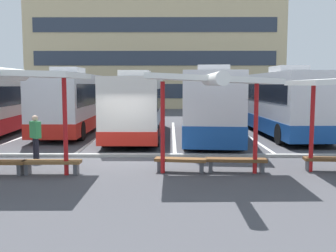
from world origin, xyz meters
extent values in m
plane|color=#47474C|center=(0.00, 0.00, 0.00)|extent=(160.00, 160.00, 0.00)
cube|color=#D1BC8C|center=(0.00, 36.98, 9.50)|extent=(30.56, 11.89, 19.00)
cube|color=#2D3847|center=(0.00, 31.01, 2.09)|extent=(28.12, 0.08, 1.67)
cube|color=#2D3847|center=(0.00, 31.01, 5.89)|extent=(28.12, 0.08, 1.67)
cube|color=#2D3847|center=(0.00, 31.01, 9.69)|extent=(28.12, 0.08, 1.67)
cube|color=black|center=(-8.35, 11.63, 2.14)|extent=(2.21, 0.22, 1.81)
cylinder|color=black|center=(-7.09, 10.14, 0.50)|extent=(0.36, 1.02, 1.00)
cube|color=silver|center=(-3.86, 8.65, 1.85)|extent=(2.66, 10.68, 3.14)
cube|color=red|center=(-3.86, 8.65, 0.64)|extent=(2.70, 10.72, 0.73)
cube|color=black|center=(-3.86, 8.65, 2.29)|extent=(2.68, 9.83, 1.15)
cube|color=black|center=(-3.96, 13.94, 2.22)|extent=(2.17, 0.12, 1.88)
cube|color=silver|center=(-3.83, 7.32, 3.60)|extent=(1.52, 2.23, 0.36)
cylinder|color=black|center=(-5.06, 12.35, 0.50)|extent=(0.32, 1.01, 1.00)
cylinder|color=black|center=(-2.80, 12.39, 0.50)|extent=(0.32, 1.01, 1.00)
cylinder|color=black|center=(-4.91, 4.91, 0.50)|extent=(0.32, 1.01, 1.00)
cylinder|color=black|center=(-2.65, 4.96, 0.50)|extent=(0.32, 1.01, 1.00)
cube|color=silver|center=(0.05, 7.05, 1.73)|extent=(2.55, 11.03, 2.90)
cube|color=red|center=(0.05, 7.05, 0.57)|extent=(2.59, 11.07, 0.60)
cube|color=black|center=(0.05, 7.05, 2.15)|extent=(2.58, 10.14, 0.97)
cube|color=black|center=(0.06, 12.53, 2.08)|extent=(2.22, 0.09, 1.74)
cube|color=silver|center=(0.05, 5.67, 3.36)|extent=(1.52, 2.20, 0.36)
cylinder|color=black|center=(-1.10, 10.96, 0.50)|extent=(0.30, 1.00, 1.00)
cylinder|color=black|center=(1.22, 10.95, 0.50)|extent=(0.30, 1.00, 1.00)
cylinder|color=black|center=(-1.12, 3.14, 0.50)|extent=(0.30, 1.00, 1.00)
cylinder|color=black|center=(1.20, 3.14, 0.50)|extent=(0.30, 1.00, 1.00)
cube|color=silver|center=(4.14, 6.52, 1.84)|extent=(3.58, 11.95, 3.13)
cube|color=#194C9E|center=(4.14, 6.52, 0.73)|extent=(3.63, 12.00, 0.92)
cube|color=black|center=(4.14, 6.52, 2.35)|extent=(3.53, 11.02, 1.01)
cube|color=black|center=(4.67, 12.35, 2.22)|extent=(2.22, 0.28, 1.88)
cube|color=silver|center=(4.01, 5.06, 3.59)|extent=(1.71, 2.33, 0.36)
cylinder|color=black|center=(3.37, 10.89, 0.50)|extent=(0.39, 1.02, 1.00)
cylinder|color=black|center=(5.69, 10.68, 0.50)|extent=(0.39, 1.02, 1.00)
cylinder|color=black|center=(2.59, 2.36, 0.50)|extent=(0.39, 1.02, 1.00)
cylinder|color=black|center=(4.91, 2.15, 0.50)|extent=(0.39, 1.02, 1.00)
cube|color=silver|center=(8.09, 7.81, 1.86)|extent=(2.85, 11.35, 3.17)
cube|color=#194C9E|center=(8.09, 7.81, 0.67)|extent=(2.90, 11.39, 0.79)
cube|color=black|center=(8.09, 7.81, 2.42)|extent=(2.86, 10.45, 0.95)
cube|color=black|center=(7.93, 13.41, 2.24)|extent=(2.22, 0.14, 1.90)
cube|color=silver|center=(8.13, 6.40, 3.63)|extent=(1.58, 2.24, 0.36)
cylinder|color=black|center=(6.81, 11.81, 0.50)|extent=(0.33, 1.01, 1.00)
cylinder|color=black|center=(9.13, 11.88, 0.50)|extent=(0.33, 1.01, 1.00)
cylinder|color=black|center=(7.05, 3.73, 0.50)|extent=(0.33, 1.01, 1.00)
cylinder|color=black|center=(9.37, 3.80, 0.50)|extent=(0.33, 1.01, 1.00)
cube|color=white|center=(-6.16, 7.47, 0.00)|extent=(0.16, 14.00, 0.01)
cube|color=white|center=(-2.05, 7.47, 0.00)|extent=(0.16, 14.00, 0.01)
cube|color=white|center=(2.05, 7.47, 0.00)|extent=(0.16, 14.00, 0.01)
cube|color=white|center=(6.16, 7.47, 0.00)|extent=(0.16, 14.00, 0.01)
cube|color=white|center=(10.26, 7.47, 0.00)|extent=(0.16, 14.00, 0.01)
cylinder|color=red|center=(-1.39, -2.49, 1.53)|extent=(0.14, 0.14, 3.07)
cube|color=white|center=(-2.77, -2.49, 3.15)|extent=(3.76, 3.33, 0.26)
cube|color=#4C4C51|center=(-2.84, -2.48, 0.17)|extent=(0.12, 0.34, 0.35)
cube|color=brown|center=(-1.87, -2.40, 0.40)|extent=(1.83, 0.43, 0.10)
cube|color=#4C4C51|center=(-2.64, -2.41, 0.17)|extent=(0.12, 0.34, 0.35)
cube|color=#4C4C51|center=(-1.10, -2.40, 0.17)|extent=(0.12, 0.34, 0.35)
cylinder|color=red|center=(1.63, -2.19, 1.46)|extent=(0.14, 0.14, 2.92)
cylinder|color=red|center=(4.58, -2.19, 1.46)|extent=(0.14, 0.14, 2.92)
cube|color=white|center=(3.11, -2.19, 3.00)|extent=(3.96, 2.66, 0.34)
cylinder|color=white|center=(3.11, -3.37, 2.97)|extent=(0.36, 3.95, 0.36)
cube|color=brown|center=(2.21, -2.02, 0.40)|extent=(1.71, 0.65, 0.10)
cube|color=#4C4C51|center=(1.53, -1.93, 0.17)|extent=(0.17, 0.35, 0.35)
cube|color=#4C4C51|center=(2.88, -2.12, 0.17)|extent=(0.17, 0.35, 0.35)
cube|color=brown|center=(4.01, -2.04, 0.40)|extent=(1.97, 0.55, 0.10)
cube|color=#4C4C51|center=(3.18, -1.99, 0.17)|extent=(0.14, 0.34, 0.35)
cube|color=#4C4C51|center=(4.83, -2.10, 0.17)|extent=(0.14, 0.34, 0.35)
cylinder|color=red|center=(6.45, -1.94, 1.45)|extent=(0.14, 0.14, 2.91)
cube|color=brown|center=(7.24, -1.88, 0.40)|extent=(1.97, 0.57, 0.10)
cube|color=#4C4C51|center=(6.42, -1.82, 0.17)|extent=(0.15, 0.34, 0.35)
cube|color=#ADADA8|center=(0.00, 0.60, 0.06)|extent=(44.00, 0.24, 0.12)
cylinder|color=black|center=(-3.24, -0.04, 0.42)|extent=(0.14, 0.14, 0.84)
cylinder|color=black|center=(-3.11, -0.15, 0.42)|extent=(0.14, 0.14, 0.84)
cube|color=#338C4C|center=(-3.17, -0.09, 1.15)|extent=(0.51, 0.49, 0.63)
sphere|color=beige|center=(-3.17, -0.09, 1.58)|extent=(0.23, 0.23, 0.23)
camera|label=1|loc=(1.89, -14.40, 2.82)|focal=41.44mm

